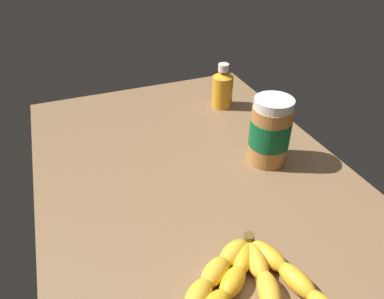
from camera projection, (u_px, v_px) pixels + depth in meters
The scene contains 4 objects.
ground_plane at pixel (189, 169), 89.84cm from camera, with size 96.84×72.90×3.09cm, color brown.
banana_bunch at pixel (254, 281), 59.31cm from camera, with size 22.28×23.36×3.76cm.
peanut_butter_jar at pixel (270, 132), 85.82cm from camera, with size 9.89×9.89×17.05cm.
honey_bottle at pixel (223, 88), 111.21cm from camera, with size 6.49×6.49×14.02cm.
Camera 1 is at (-66.45, 25.22, 53.62)cm, focal length 33.33 mm.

